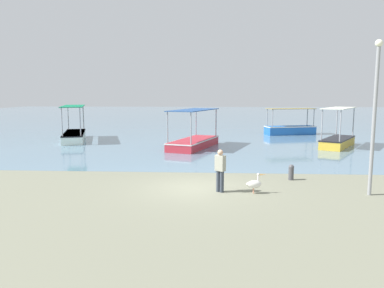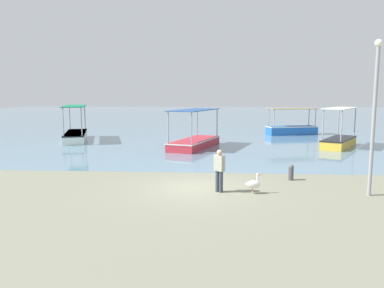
{
  "view_description": "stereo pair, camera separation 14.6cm",
  "coord_description": "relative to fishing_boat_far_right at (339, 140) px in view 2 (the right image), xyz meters",
  "views": [
    {
      "loc": [
        0.71,
        -14.99,
        3.87
      ],
      "look_at": [
        -0.37,
        3.64,
        1.33
      ],
      "focal_mm": 35.0,
      "sensor_mm": 36.0,
      "label": 1
    },
    {
      "loc": [
        0.86,
        -14.98,
        3.87
      ],
      "look_at": [
        -0.37,
        3.64,
        1.33
      ],
      "focal_mm": 35.0,
      "sensor_mm": 36.0,
      "label": 2
    }
  ],
  "objects": [
    {
      "name": "lamp_post",
      "position": [
        -3.01,
        -13.15,
        2.73
      ],
      "size": [
        0.28,
        0.28,
        5.81
      ],
      "color": "gray",
      "rests_on": "ground"
    },
    {
      "name": "mooring_bollard",
      "position": [
        -5.5,
        -10.76,
        -0.16
      ],
      "size": [
        0.25,
        0.25,
        0.7
      ],
      "color": "#47474C",
      "rests_on": "ground"
    },
    {
      "name": "ground",
      "position": [
        -9.71,
        -12.48,
        -0.53
      ],
      "size": [
        120.0,
        120.0,
        0.0
      ],
      "primitive_type": "plane",
      "color": "slate"
    },
    {
      "name": "pelican",
      "position": [
        -7.4,
        -13.17,
        -0.16
      ],
      "size": [
        0.8,
        0.37,
        0.8
      ],
      "color": "#E0997A",
      "rests_on": "ground"
    },
    {
      "name": "fishing_boat_center",
      "position": [
        -20.46,
        2.53,
        0.0
      ],
      "size": [
        3.36,
        6.43,
        2.85
      ],
      "color": "white",
      "rests_on": "harbor_water"
    },
    {
      "name": "fishing_boat_far_left",
      "position": [
        -1.78,
        8.19,
        0.02
      ],
      "size": [
        4.92,
        2.68,
        2.46
      ],
      "color": "blue",
      "rests_on": "harbor_water"
    },
    {
      "name": "fishing_boat_near_right",
      "position": [
        -10.41,
        -0.96,
        -0.03
      ],
      "size": [
        3.64,
        6.09,
        2.72
      ],
      "color": "#BC2C37",
      "rests_on": "harbor_water"
    },
    {
      "name": "fisherman_standing",
      "position": [
        -8.73,
        -13.03,
        0.37
      ],
      "size": [
        0.45,
        0.42,
        1.69
      ],
      "color": "#343C48",
      "rests_on": "ground"
    },
    {
      "name": "fishing_boat_far_right",
      "position": [
        0.0,
        0.0,
        0.0
      ],
      "size": [
        3.72,
        4.87,
        2.84
      ],
      "color": "gold",
      "rests_on": "harbor_water"
    },
    {
      "name": "harbor_water",
      "position": [
        -9.71,
        35.52,
        -0.53
      ],
      "size": [
        110.0,
        90.0,
        0.0
      ],
      "primitive_type": "cube",
      "color": "slate",
      "rests_on": "ground"
    }
  ]
}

